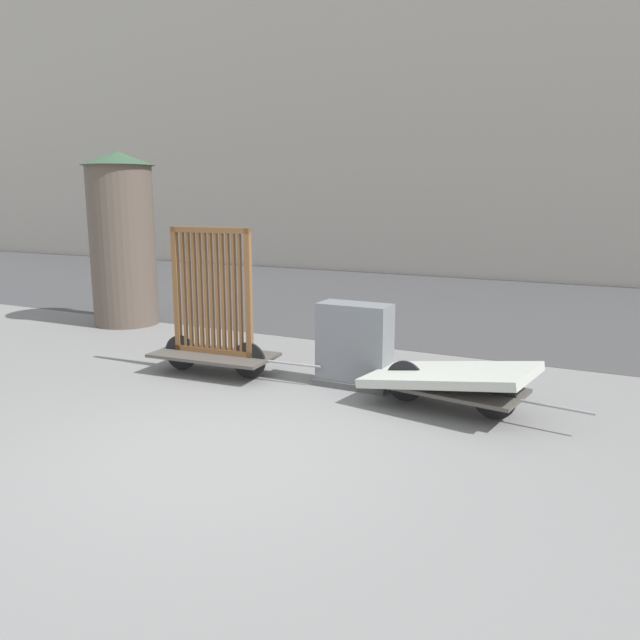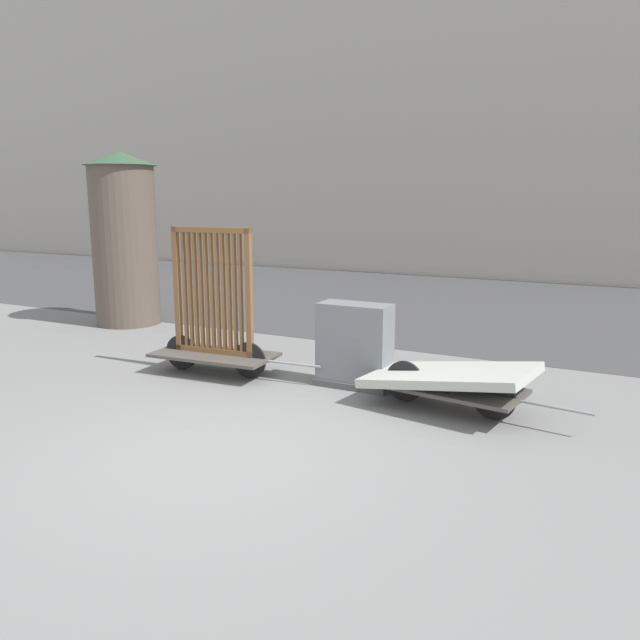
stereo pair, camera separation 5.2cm
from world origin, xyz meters
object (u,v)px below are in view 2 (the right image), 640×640
at_px(bike_cart_with_bedframe, 214,326).
at_px(advertising_column, 124,238).
at_px(utility_cabinet, 355,348).
at_px(bike_cart_with_mattress, 448,379).

xyz_separation_m(bike_cart_with_bedframe, advertising_column, (-3.36, 1.95, 0.90)).
relative_size(utility_cabinet, advertising_column, 0.33).
relative_size(bike_cart_with_bedframe, utility_cabinet, 2.27).
distance_m(bike_cart_with_mattress, advertising_column, 6.82).
distance_m(bike_cart_with_bedframe, utility_cabinet, 1.86).
xyz_separation_m(bike_cart_with_bedframe, bike_cart_with_mattress, (3.07, -0.00, -0.29)).
bearing_deg(bike_cart_with_mattress, advertising_column, 171.16).
bearing_deg(advertising_column, bike_cart_with_mattress, -16.88).
bearing_deg(bike_cart_with_mattress, bike_cart_with_bedframe, -171.97).
height_order(bike_cart_with_bedframe, bike_cart_with_mattress, bike_cart_with_bedframe).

